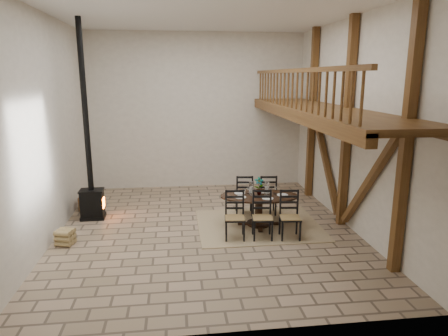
{
  "coord_description": "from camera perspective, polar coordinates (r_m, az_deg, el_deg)",
  "views": [
    {
      "loc": [
        -0.7,
        -9.06,
        3.63
      ],
      "look_at": [
        0.47,
        0.4,
        1.43
      ],
      "focal_mm": 32.0,
      "sensor_mm": 36.0,
      "label": 1
    }
  ],
  "objects": [
    {
      "name": "wood_stove",
      "position": [
        10.74,
        -18.56,
        -1.08
      ],
      "size": [
        0.61,
        0.48,
        5.0
      ],
      "rotation": [
        0.0,
        0.0,
        0.02
      ],
      "color": "black",
      "rests_on": "ground"
    },
    {
      "name": "dining_table",
      "position": [
        9.83,
        5.06,
        -6.07
      ],
      "size": [
        2.01,
        2.25,
        1.22
      ],
      "rotation": [
        0.0,
        0.0,
        -0.11
      ],
      "color": "black",
      "rests_on": "ground"
    },
    {
      "name": "log_basket",
      "position": [
        11.73,
        -18.84,
        -4.77
      ],
      "size": [
        0.53,
        0.53,
        0.44
      ],
      "rotation": [
        0.0,
        0.0,
        -0.24
      ],
      "color": "brown",
      "rests_on": "ground"
    },
    {
      "name": "room_shell",
      "position": [
        9.28,
        4.8,
        9.15
      ],
      "size": [
        7.02,
        8.02,
        5.01
      ],
      "color": "silver",
      "rests_on": "ground"
    },
    {
      "name": "ground",
      "position": [
        9.79,
        -2.45,
        -8.79
      ],
      "size": [
        8.0,
        8.0,
        0.0
      ],
      "primitive_type": "plane",
      "color": "tan",
      "rests_on": "ground"
    },
    {
      "name": "log_stack",
      "position": [
        9.56,
        -21.74,
        -9.16
      ],
      "size": [
        0.43,
        0.44,
        0.36
      ],
      "rotation": [
        0.0,
        0.0,
        -0.27
      ],
      "color": "tan",
      "rests_on": "ground"
    },
    {
      "name": "rug",
      "position": [
        10.08,
        4.94,
        -8.09
      ],
      "size": [
        3.0,
        2.5,
        0.02
      ],
      "primitive_type": "cube",
      "color": "tan",
      "rests_on": "ground"
    }
  ]
}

